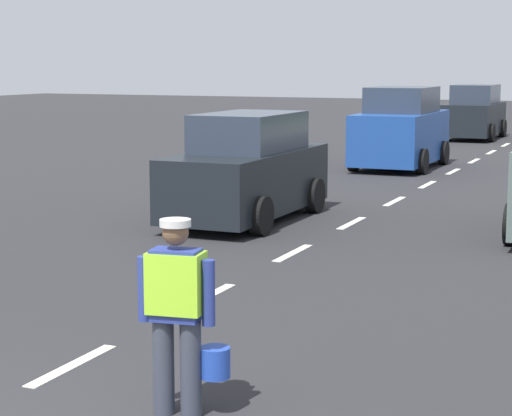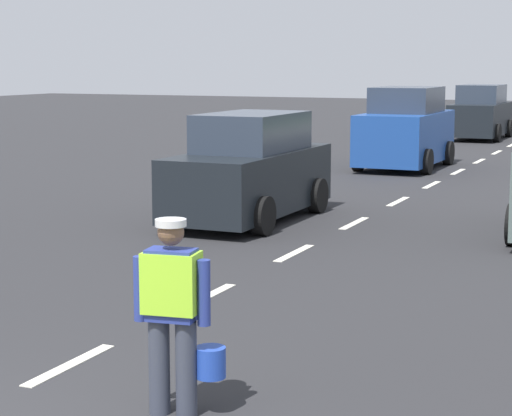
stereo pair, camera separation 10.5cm
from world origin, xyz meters
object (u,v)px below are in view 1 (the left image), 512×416
Objects in this scene: car_oncoming_lead at (248,171)px; road_worker at (179,307)px; car_oncoming_third at (474,114)px; car_oncoming_second at (401,130)px.

road_worker is at bearing -69.46° from car_oncoming_lead.
car_oncoming_third is at bearing 95.98° from road_worker.
car_oncoming_lead is 9.82m from car_oncoming_second.
car_oncoming_third is at bearing 89.06° from car_oncoming_lead.
car_oncoming_lead reaches higher than road_worker.
road_worker is at bearing -80.63° from car_oncoming_second.
car_oncoming_second is (0.33, 9.82, 0.12)m from car_oncoming_lead.
car_oncoming_second is at bearing 99.37° from road_worker.
car_oncoming_second is (-3.16, 19.14, 0.11)m from road_worker.
car_oncoming_third is at bearing 89.96° from car_oncoming_second.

